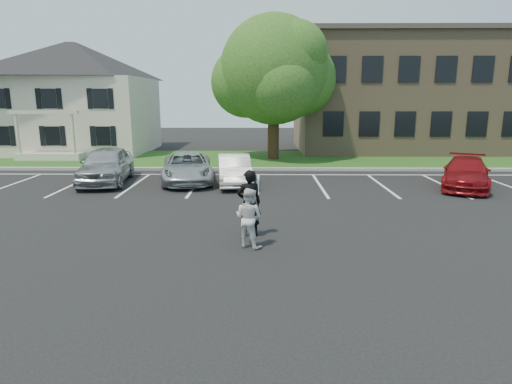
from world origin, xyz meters
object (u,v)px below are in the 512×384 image
car_silver_west (106,165)px  car_white_sedan (234,170)px  office_building (447,93)px  man_white_shirt (249,218)px  house (76,98)px  car_silver_minivan (187,168)px  car_red_compact (466,173)px  tree (275,73)px  man_black_suit (249,203)px

car_silver_west → car_white_sedan: car_silver_west is taller
office_building → man_white_shirt: office_building is taller
house → car_silver_minivan: 15.15m
car_silver_minivan → car_white_sedan: 2.29m
office_building → man_white_shirt: (-14.18, -22.08, -3.36)m
office_building → car_white_sedan: size_ratio=5.52×
car_white_sedan → car_red_compact: size_ratio=0.90×
office_building → car_white_sedan: (-15.07, -13.74, -3.49)m
tree → car_white_sedan: 9.47m
house → office_building: (27.00, 2.02, 0.33)m
tree → car_red_compact: 12.72m
house → tree: tree is taller
car_silver_west → car_silver_minivan: bearing=-3.8°
house → man_white_shirt: size_ratio=6.46×
tree → man_black_suit: size_ratio=4.56×
car_white_sedan → tree: bearing=68.7°
car_red_compact → car_white_sedan: bearing=-158.6°
man_black_suit → office_building: bearing=-139.3°
office_building → car_white_sedan: office_building is taller
man_black_suit → car_red_compact: (9.30, 6.80, -0.31)m
car_silver_west → car_red_compact: (16.13, -0.95, -0.17)m
tree → car_white_sedan: size_ratio=2.17×
office_building → car_red_compact: size_ratio=4.95×
house → office_building: size_ratio=0.46×
tree → car_silver_west: tree is taller
man_white_shirt → car_red_compact: bearing=-110.2°
man_white_shirt → car_silver_west: 11.02m
office_building → tree: tree is taller
office_building → tree: size_ratio=2.55×
car_silver_minivan → car_red_compact: size_ratio=1.08×
man_white_shirt → car_white_sedan: bearing=-53.8°
man_black_suit → car_red_compact: size_ratio=0.43×
office_building → man_black_suit: office_building is taller
car_silver_west → car_red_compact: car_silver_west is taller
car_silver_minivan → house: bearing=121.2°
office_building → car_red_compact: (-4.89, -14.38, -3.50)m
office_building → car_silver_west: 25.17m
car_white_sedan → car_red_compact: bearing=-10.3°
house → car_red_compact: house is taller
house → office_building: 27.08m
man_white_shirt → car_red_compact: 12.06m
car_silver_west → car_silver_minivan: 3.73m
house → car_white_sedan: size_ratio=2.54×
car_silver_west → house: bearing=110.6°
man_black_suit → car_white_sedan: man_black_suit is taller
man_black_suit → man_white_shirt: man_black_suit is taller
car_silver_west → car_silver_minivan: size_ratio=1.00×
house → car_white_sedan: 17.02m
man_white_shirt → car_white_sedan: man_white_shirt is taller
car_silver_minivan → car_red_compact: bearing=-15.0°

